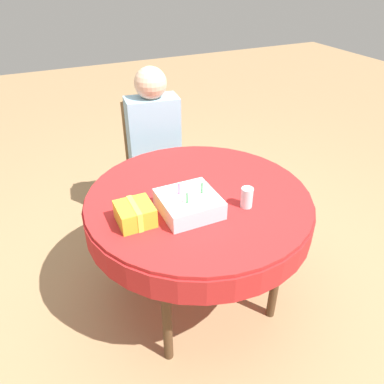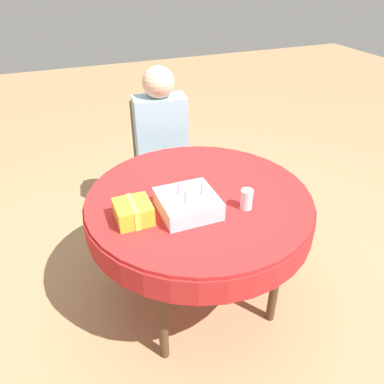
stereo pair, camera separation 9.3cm
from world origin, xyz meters
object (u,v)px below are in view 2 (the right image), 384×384
birthday_cake (188,204)px  gift_box (133,212)px  chair (160,158)px  drinking_glass (247,199)px  person (161,135)px

birthday_cake → gift_box: bearing=174.7°
chair → gift_box: (-0.45, -1.05, 0.31)m
drinking_glass → gift_box: size_ratio=0.61×
chair → person: 0.26m
person → birthday_cake: size_ratio=4.38×
birthday_cake → drinking_glass: size_ratio=2.62×
chair → person: person is taller
birthday_cake → drinking_glass: birthday_cake is taller
chair → drinking_glass: 1.21m
chair → birthday_cake: bearing=-92.6°
gift_box → person: bearing=65.3°
birthday_cake → gift_box: 0.27m
person → gift_box: person is taller
birthday_cake → drinking_glass: (0.28, -0.08, 0.01)m
chair → birthday_cake: 1.14m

